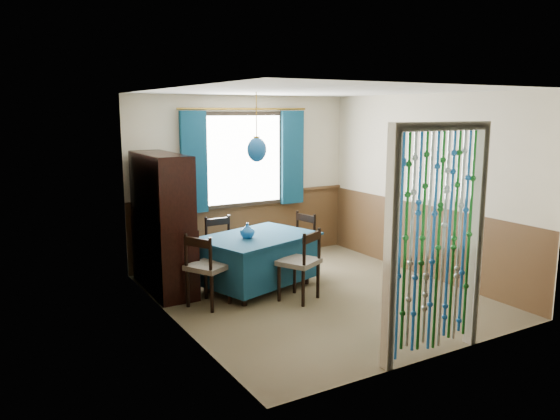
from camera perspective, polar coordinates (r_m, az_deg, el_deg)
floor at (r=6.91m, az=3.71°, el=-8.89°), size 4.00×4.00×0.00m
ceiling at (r=6.53m, az=3.98°, el=12.30°), size 4.00×4.00×0.00m
wall_back at (r=8.32m, az=-3.92°, el=3.25°), size 3.60×0.00×3.60m
wall_front at (r=5.10m, az=16.54°, el=-1.67°), size 3.60×0.00×3.60m
wall_left at (r=5.80m, az=-11.04°, el=-0.02°), size 0.00×4.00×4.00m
wall_right at (r=7.75m, az=14.93°, el=2.40°), size 0.00×4.00×4.00m
wainscot_back at (r=8.43m, az=-3.81°, el=-1.83°), size 3.60×0.00×3.60m
wainscot_front at (r=5.31m, az=16.00°, el=-9.57°), size 3.60×0.00×3.60m
wainscot_left at (r=5.98m, az=-10.66°, el=-7.09°), size 0.00×4.00×4.00m
wainscot_right at (r=7.88m, az=14.60°, el=-3.02°), size 0.00×4.00×4.00m
window at (r=8.24m, az=-3.79°, el=5.28°), size 1.32×0.12×1.42m
doorway at (r=5.19m, az=15.95°, el=-3.71°), size 1.16×0.12×2.18m
dining_table at (r=7.06m, az=-2.37°, el=-4.98°), size 1.69×1.39×0.70m
chair_near at (r=6.60m, az=2.20°, el=-5.52°), size 0.58×0.57×0.88m
chair_far at (r=7.49m, az=-6.05°, el=-3.79°), size 0.42×0.40×0.85m
chair_left at (r=6.45m, az=-7.68°, el=-5.99°), size 0.57×0.58×0.88m
chair_right at (r=7.66m, az=1.93°, el=-3.37°), size 0.48×0.50×0.86m
sideboard at (r=7.13m, az=-12.17°, el=-3.43°), size 0.48×1.35×1.75m
pendant_lamp at (r=6.82m, az=-2.46°, el=6.33°), size 0.24×0.24×0.86m
vase_table at (r=6.85m, az=-3.43°, el=-2.22°), size 0.19×0.19×0.17m
bowl_shelf at (r=6.72m, az=-11.03°, el=1.20°), size 0.31×0.31×0.06m
vase_sideboard at (r=7.35m, az=-12.57°, el=-0.09°), size 0.22×0.22×0.20m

